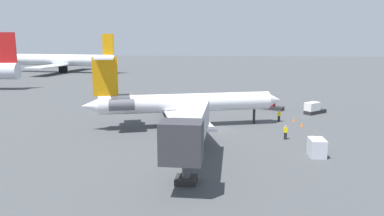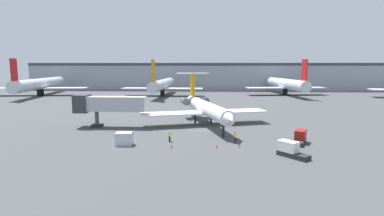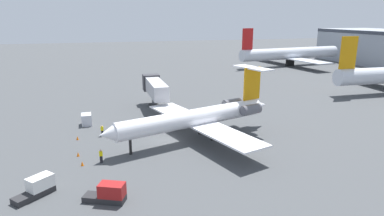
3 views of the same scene
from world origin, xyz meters
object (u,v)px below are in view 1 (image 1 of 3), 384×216
object	(u,v)px
ground_crew_marshaller	(286,132)
baggage_tug_trailing	(314,109)
cargo_container_uld	(317,148)
ground_crew_loader	(279,116)
regional_jet	(179,102)
traffic_cone_far	(302,125)
baggage_tug_lead	(269,104)
jet_bridge	(188,129)
traffic_cone_mid	(294,120)
parked_airliner_east_mid	(63,60)
traffic_cone_near	(314,136)

from	to	relation	value
ground_crew_marshaller	baggage_tug_trailing	xyz separation A→B (m)	(15.86, -6.54, -0.02)
cargo_container_uld	baggage_tug_trailing	bearing A→B (deg)	-10.87
ground_crew_loader	cargo_container_uld	world-z (taller)	cargo_container_uld
regional_jet	traffic_cone_far	bearing A→B (deg)	-83.53
traffic_cone_far	regional_jet	bearing A→B (deg)	96.47
baggage_tug_lead	ground_crew_marshaller	bearing A→B (deg)	-179.55
regional_jet	cargo_container_uld	bearing A→B (deg)	-125.04
jet_bridge	ground_crew_marshaller	distance (m)	16.88
ground_crew_marshaller	traffic_cone_far	size ratio (longest dim) A/B	3.07
traffic_cone_far	jet_bridge	bearing A→B (deg)	146.20
ground_crew_marshaller	traffic_cone_mid	xyz separation A→B (m)	(9.95, -2.56, -0.58)
regional_jet	ground_crew_marshaller	xyz separation A→B (m)	(-4.97, -13.58, -2.52)
ground_crew_marshaller	parked_airliner_east_mid	xyz separation A→B (m)	(79.58, 65.39, 3.39)
regional_jet	baggage_tug_lead	distance (m)	19.57
ground_crew_loader	traffic_cone_far	distance (m)	3.95
traffic_cone_near	parked_airliner_east_mid	xyz separation A→B (m)	(78.90, 68.88, 3.97)
traffic_cone_mid	regional_jet	bearing A→B (deg)	107.13
baggage_tug_trailing	ground_crew_marshaller	bearing A→B (deg)	157.60
ground_crew_marshaller	cargo_container_uld	xyz separation A→B (m)	(-6.17, -2.31, 0.06)
traffic_cone_near	parked_airliner_east_mid	world-z (taller)	parked_airliner_east_mid
jet_bridge	cargo_container_uld	xyz separation A→B (m)	(6.87, -12.48, -3.30)
baggage_tug_lead	parked_airliner_east_mid	world-z (taller)	parked_airliner_east_mid
cargo_container_uld	traffic_cone_near	bearing A→B (deg)	-9.79
cargo_container_uld	parked_airliner_east_mid	bearing A→B (deg)	38.29
traffic_cone_near	traffic_cone_far	xyz separation A→B (m)	(6.19, 0.33, 0.00)
baggage_tug_lead	traffic_cone_mid	xyz separation A→B (m)	(-9.04, -2.71, -0.56)
regional_jet	jet_bridge	distance (m)	18.35
jet_bridge	traffic_cone_near	world-z (taller)	jet_bridge
baggage_tug_lead	traffic_cone_near	world-z (taller)	baggage_tug_lead
jet_bridge	baggage_tug_trailing	world-z (taller)	jet_bridge
regional_jet	jet_bridge	bearing A→B (deg)	-169.30
ground_crew_marshaller	baggage_tug_lead	size ratio (longest dim) A/B	0.40
cargo_container_uld	parked_airliner_east_mid	distance (m)	109.30
traffic_cone_near	parked_airliner_east_mid	distance (m)	104.81
jet_bridge	traffic_cone_far	bearing A→B (deg)	-33.80
regional_jet	parked_airliner_east_mid	bearing A→B (deg)	34.78
regional_jet	traffic_cone_near	distance (m)	17.87
traffic_cone_near	traffic_cone_far	world-z (taller)	same
traffic_cone_mid	baggage_tug_lead	bearing A→B (deg)	16.71
ground_crew_marshaller	traffic_cone_far	world-z (taller)	ground_crew_marshaller
regional_jet	ground_crew_loader	size ratio (longest dim) A/B	15.96
cargo_container_uld	traffic_cone_mid	distance (m)	16.13
baggage_tug_lead	cargo_container_uld	distance (m)	25.27
baggage_tug_lead	cargo_container_uld	size ratio (longest dim) A/B	1.82
traffic_cone_near	parked_airliner_east_mid	bearing A→B (deg)	41.12
ground_crew_marshaller	traffic_cone_near	distance (m)	3.60
cargo_container_uld	traffic_cone_mid	bearing A→B (deg)	-0.91
jet_bridge	traffic_cone_far	size ratio (longest dim) A/B	23.48
ground_crew_marshaller	traffic_cone_mid	distance (m)	10.29
regional_jet	cargo_container_uld	xyz separation A→B (m)	(-11.14, -15.89, -2.46)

